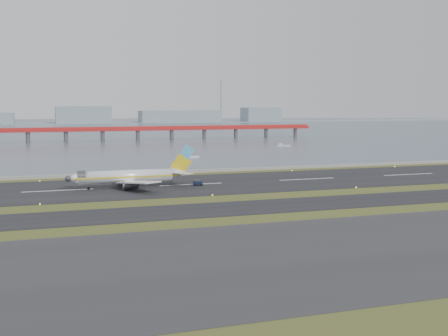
% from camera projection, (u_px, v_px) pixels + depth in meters
% --- Properties ---
extents(ground, '(1000.00, 1000.00, 0.00)m').
position_uv_depth(ground, '(221.00, 200.00, 146.71)').
color(ground, '#334117').
rests_on(ground, ground).
extents(apron_strip, '(1000.00, 50.00, 0.10)m').
position_uv_depth(apron_strip, '(320.00, 253.00, 94.79)').
color(apron_strip, '#2A2A2D').
rests_on(apron_strip, ground).
extents(taxiway_strip, '(1000.00, 18.00, 0.10)m').
position_uv_depth(taxiway_strip, '(236.00, 208.00, 135.38)').
color(taxiway_strip, black).
rests_on(taxiway_strip, ground).
extents(runway_strip, '(1000.00, 45.00, 0.10)m').
position_uv_depth(runway_strip, '(191.00, 185.00, 175.03)').
color(runway_strip, black).
rests_on(runway_strip, ground).
extents(seawall, '(1000.00, 2.50, 1.00)m').
position_uv_depth(seawall, '(170.00, 172.00, 203.30)').
color(seawall, gray).
rests_on(seawall, ground).
extents(bay_water, '(1400.00, 800.00, 1.30)m').
position_uv_depth(bay_water, '(85.00, 128.00, 580.97)').
color(bay_water, '#465665').
rests_on(bay_water, ground).
extents(red_pier, '(260.00, 5.00, 10.20)m').
position_uv_depth(red_pier, '(138.00, 130.00, 388.09)').
color(red_pier, red).
rests_on(red_pier, ground).
extents(far_shoreline, '(1400.00, 80.00, 60.50)m').
position_uv_depth(far_shoreline, '(86.00, 119.00, 735.54)').
color(far_shoreline, gray).
rests_on(far_shoreline, ground).
extents(airliner, '(38.52, 32.89, 12.80)m').
position_uv_depth(airliner, '(131.00, 176.00, 168.33)').
color(airliner, white).
rests_on(airliner, ground).
extents(pushback_tug, '(3.27, 2.47, 1.86)m').
position_uv_depth(pushback_tug, '(198.00, 183.00, 172.86)').
color(pushback_tug, black).
rests_on(pushback_tug, ground).
extents(workboat_near, '(7.44, 2.54, 1.79)m').
position_uv_depth(workboat_near, '(191.00, 157.00, 261.99)').
color(workboat_near, silver).
rests_on(workboat_near, ground).
extents(workboat_far, '(8.26, 5.27, 1.92)m').
position_uv_depth(workboat_far, '(283.00, 146.00, 331.84)').
color(workboat_far, silver).
rests_on(workboat_far, ground).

